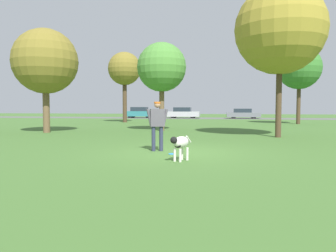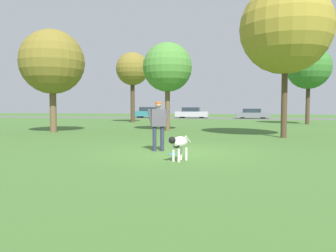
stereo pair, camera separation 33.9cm
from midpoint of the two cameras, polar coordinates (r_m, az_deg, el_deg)
The scene contains 13 objects.
ground_plane at distance 10.73m, azimuth 2.62°, elevation -4.58°, with size 120.00×120.00×0.00m, color #426B2D.
far_road_strip at distance 43.41m, azimuth 9.88°, elevation 1.32°, with size 120.00×6.00×0.01m.
person at distance 10.93m, azimuth -0.81°, elevation 0.76°, with size 0.72×0.38×1.65m.
dog at distance 8.92m, azimuth 3.01°, elevation -3.03°, with size 0.54×0.95×0.70m.
frisbee at distance 10.28m, azimuth 1.74°, elevation -4.88°, with size 0.24×0.24×0.02m.
tree_far_left at distance 32.20m, azimuth -5.91°, elevation 9.78°, with size 3.17×3.17×6.76m.
tree_near_right at distance 17.16m, azimuth 20.37°, elevation 15.63°, with size 4.32×4.32×7.36m.
tree_mid_center at distance 20.44m, azimuth 0.39°, elevation 10.14°, with size 3.03×3.03×5.44m.
tree_far_right at distance 30.80m, azimuth 23.58°, elevation 9.33°, with size 3.71×3.71×6.73m.
tree_near_left at distance 20.36m, azimuth -19.07°, elevation 10.46°, with size 3.70×3.70×5.94m.
parked_car_teal at distance 44.94m, azimuth -3.14°, elevation 2.34°, with size 4.17×1.77×1.48m.
parked_car_silver at distance 43.79m, azimuth 4.38°, elevation 2.28°, with size 4.34×1.80×1.44m.
parked_car_grey at distance 43.37m, azimuth 14.68°, elevation 2.08°, with size 4.29×1.95×1.28m.
Camera 2 is at (1.94, -10.45, 1.47)m, focal length 35.00 mm.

